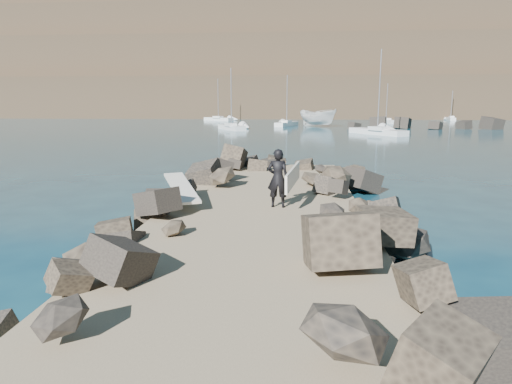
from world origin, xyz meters
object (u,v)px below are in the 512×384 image
(surfboard_resting, at_px, (182,191))
(sailboat_d, at_px, (386,121))
(boat_imported, at_px, (318,118))
(surfer_with_board, at_px, (280,178))

(surfboard_resting, xyz_separation_m, sailboat_d, (19.84, 71.76, -0.69))
(surfboard_resting, height_order, boat_imported, boat_imported)
(boat_imported, height_order, surfer_with_board, boat_imported)
(surfer_with_board, bearing_deg, boat_imported, 86.23)
(surfboard_resting, xyz_separation_m, surfer_with_board, (3.06, -0.01, 0.46))
(surfer_with_board, bearing_deg, sailboat_d, 76.84)
(boat_imported, distance_m, sailboat_d, 17.69)
(surfboard_resting, xyz_separation_m, boat_imported, (6.99, 59.64, 0.34))
(surfboard_resting, distance_m, boat_imported, 60.05)
(surfer_with_board, relative_size, sailboat_d, 0.31)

